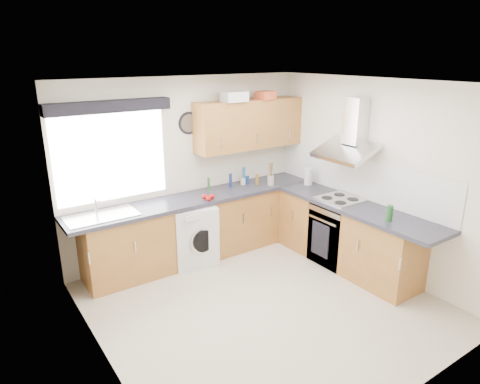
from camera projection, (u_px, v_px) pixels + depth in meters
ground_plane at (264, 304)px, 4.97m from camera, size 3.60×3.60×0.00m
ceiling at (268, 83)px, 4.20m from camera, size 3.60×3.60×0.02m
wall_back at (187, 168)px, 5.99m from camera, size 3.60×0.02×2.50m
wall_front at (414, 269)px, 3.18m from camera, size 3.60×0.02×2.50m
wall_left at (98, 243)px, 3.61m from camera, size 0.02×3.60×2.50m
wall_right at (375, 177)px, 5.56m from camera, size 0.02×3.60×2.50m
window at (112, 157)px, 5.33m from camera, size 1.40×0.02×1.10m
window_blind at (109, 106)px, 5.06m from camera, size 1.50×0.18×0.14m
splashback at (356, 177)px, 5.81m from camera, size 0.01×3.00×0.54m
base_cab_back at (193, 230)px, 5.97m from camera, size 3.00×0.58×0.86m
base_cab_corner at (281, 208)px, 6.82m from camera, size 0.60×0.60×0.86m
base_cab_right at (346, 236)px, 5.77m from camera, size 0.58×2.10×0.86m
worktop_back at (198, 198)px, 5.87m from camera, size 3.60×0.62×0.05m
worktop_right at (357, 208)px, 5.51m from camera, size 0.62×2.42×0.05m
sink at (101, 213)px, 5.13m from camera, size 0.84×0.46×0.10m
oven at (337, 233)px, 5.88m from camera, size 0.56×0.58×0.85m
hob_plate at (340, 199)px, 5.73m from camera, size 0.52×0.52×0.01m
extractor_hood at (350, 135)px, 5.52m from camera, size 0.52×0.78×0.66m
upper_cabinets at (249, 124)px, 6.20m from camera, size 1.70×0.35×0.70m
washing_machine at (193, 234)px, 5.86m from camera, size 0.69×0.68×0.85m
wall_clock at (189, 123)px, 5.81m from camera, size 0.31×0.04×0.31m
casserole at (234, 97)px, 5.81m from camera, size 0.33×0.25×0.14m
storage_box at (266, 95)px, 6.10m from camera, size 0.28×0.24×0.11m
utensil_pot at (271, 180)px, 6.35m from camera, size 0.10×0.10×0.14m
kitchen_roll at (308, 176)px, 6.35m from camera, size 0.14×0.14×0.26m
tomato_cluster at (208, 197)px, 5.72m from camera, size 0.20×0.20×0.07m
jar_0 at (257, 180)px, 6.35m from camera, size 0.05×0.05×0.16m
jar_1 at (209, 184)px, 6.07m from camera, size 0.04×0.04×0.19m
jar_2 at (230, 180)px, 6.25m from camera, size 0.04×0.04×0.20m
jar_3 at (247, 180)px, 6.45m from camera, size 0.06×0.06×0.11m
jar_4 at (244, 176)px, 6.40m from camera, size 0.04×0.04×0.25m
jar_5 at (243, 181)px, 6.38m from camera, size 0.08×0.08×0.09m
bottle_0 at (390, 213)px, 4.97m from camera, size 0.07×0.07×0.19m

